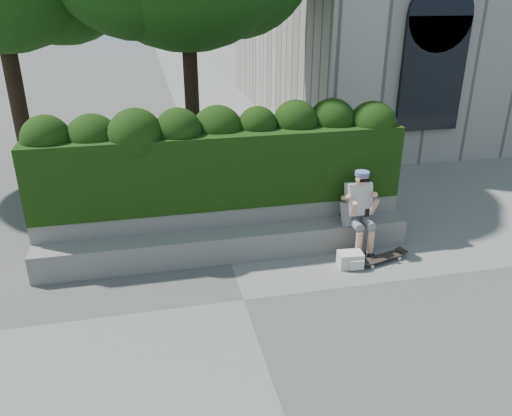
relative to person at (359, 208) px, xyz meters
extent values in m
plane|color=slate|center=(-2.14, -1.07, -0.75)|extent=(80.00, 80.00, 0.00)
cube|color=gray|center=(-2.14, 0.18, -0.53)|extent=(6.00, 0.45, 0.45)
cube|color=gray|center=(-2.14, 0.66, -0.38)|extent=(6.00, 0.50, 0.75)
cube|color=black|center=(-2.14, 0.88, 0.60)|extent=(6.00, 1.00, 1.20)
cylinder|color=black|center=(-2.19, 4.68, 0.81)|extent=(0.33, 0.33, 3.12)
cylinder|color=black|center=(-6.03, 5.18, 0.72)|extent=(0.35, 0.35, 2.95)
cube|color=slate|center=(0.00, 0.13, -0.19)|extent=(0.36, 0.26, 0.22)
cube|color=silver|center=(0.00, 0.06, 0.15)|extent=(0.40, 0.32, 0.55)
sphere|color=tan|center=(0.00, -0.01, 0.51)|extent=(0.21, 0.21, 0.21)
cylinder|color=#54689B|center=(0.00, 0.01, 0.60)|extent=(0.23, 0.23, 0.06)
cube|color=black|center=(0.00, -0.29, 0.05)|extent=(0.07, 0.02, 0.13)
cylinder|color=tan|center=(-0.10, -0.31, -0.51)|extent=(0.11, 0.11, 0.47)
cylinder|color=tan|center=(0.10, -0.31, -0.51)|extent=(0.11, 0.11, 0.47)
cube|color=black|center=(-0.10, -0.37, -0.70)|extent=(0.10, 0.26, 0.10)
cube|color=black|center=(0.10, -0.37, -0.70)|extent=(0.10, 0.26, 0.10)
cube|color=black|center=(0.25, -0.48, -0.68)|extent=(0.83, 0.41, 0.02)
cylinder|color=silver|center=(0.00, -0.64, -0.72)|extent=(0.06, 0.04, 0.06)
cylinder|color=silver|center=(-0.04, -0.48, -0.72)|extent=(0.06, 0.04, 0.06)
cylinder|color=silver|center=(0.54, -0.49, -0.72)|extent=(0.06, 0.04, 0.06)
cylinder|color=silver|center=(0.50, -0.32, -0.72)|extent=(0.06, 0.04, 0.06)
cube|color=#A9AAAE|center=(-0.12, 0.08, -0.10)|extent=(0.31, 0.24, 0.40)
cube|color=silver|center=(-0.32, -0.51, -0.63)|extent=(0.39, 0.29, 0.24)
camera|label=1|loc=(-3.25, -6.88, 3.21)|focal=35.00mm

